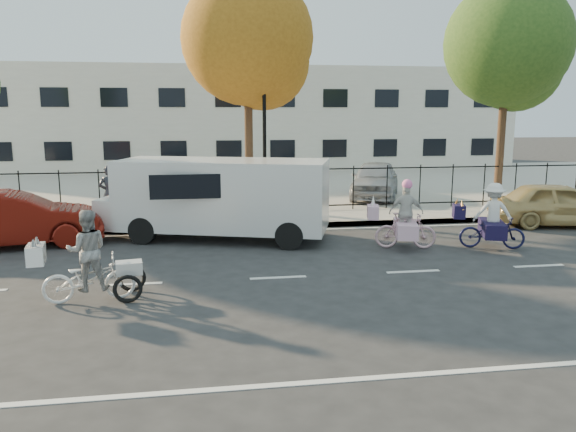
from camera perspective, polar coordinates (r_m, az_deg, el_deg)
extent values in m
plane|color=#333334|center=(11.95, -1.02, -6.30)|extent=(120.00, 120.00, 0.00)
cube|color=#A8A399|center=(16.80, -3.36, -1.10)|extent=(60.00, 0.10, 0.15)
cube|color=#A8A399|center=(17.82, -3.68, -0.42)|extent=(60.00, 2.20, 0.15)
cube|color=#A8A399|center=(26.59, -5.42, 3.20)|extent=(60.00, 15.60, 0.15)
cube|color=silver|center=(36.36, -6.47, 9.77)|extent=(34.00, 10.00, 6.00)
cylinder|color=black|center=(18.29, -2.39, 6.44)|extent=(0.12, 0.12, 4.00)
sphere|color=white|center=(18.26, -2.44, 13.18)|extent=(0.36, 0.36, 0.36)
cylinder|color=black|center=(18.30, -10.80, 2.80)|extent=(0.06, 0.06, 1.80)
cylinder|color=black|center=(18.29, -8.61, 2.86)|extent=(0.06, 0.06, 1.80)
cube|color=#59140F|center=(18.22, -9.77, 4.70)|extent=(0.85, 0.04, 0.60)
imported|color=white|center=(11.04, -19.55, -6.00)|extent=(1.71, 0.81, 0.86)
imported|color=silver|center=(10.91, -19.73, -3.31)|extent=(0.81, 0.68, 1.51)
cube|color=white|center=(10.98, -24.23, -3.57)|extent=(0.36, 0.56, 0.35)
cone|color=white|center=(11.04, -24.16, -2.27)|extent=(0.13, 0.13, 0.17)
cone|color=white|center=(10.83, -24.48, -2.54)|extent=(0.13, 0.13, 0.17)
torus|color=black|center=(10.76, -15.97, -7.14)|extent=(0.54, 0.16, 0.54)
torus|color=black|center=(11.40, -15.57, -6.12)|extent=(0.54, 0.16, 0.54)
cube|color=white|center=(10.99, -15.84, -5.09)|extent=(0.52, 0.40, 0.24)
imported|color=beige|center=(14.67, 11.85, -1.46)|extent=(1.61, 0.80, 0.93)
imported|color=silver|center=(14.58, 11.92, 0.36)|extent=(0.92, 0.56, 1.47)
cube|color=#D8A4BE|center=(14.51, 8.62, 0.39)|extent=(0.40, 0.56, 0.34)
cone|color=silver|center=(14.46, 8.66, 1.55)|extent=(0.11, 0.11, 0.30)
cube|color=#D8A4BE|center=(14.66, 11.85, -1.28)|extent=(0.79, 1.30, 0.37)
sphere|color=pink|center=(14.47, 12.02, 3.17)|extent=(0.26, 0.26, 0.26)
imported|color=#101236|center=(15.30, 20.01, -1.54)|extent=(1.71, 1.04, 0.85)
imported|color=white|center=(15.21, 20.13, 0.39)|extent=(1.08, 0.83, 1.48)
cube|color=black|center=(15.07, 16.96, 0.47)|extent=(0.43, 0.58, 0.34)
cone|color=gold|center=(15.20, 16.73, 1.28)|extent=(0.11, 0.22, 0.30)
cone|color=gold|center=(14.89, 17.28, 1.07)|extent=(0.11, 0.22, 0.30)
cube|color=black|center=(15.28, 20.03, -1.20)|extent=(0.88, 1.33, 0.38)
cube|color=white|center=(15.40, -6.59, 2.21)|extent=(5.97, 3.69, 1.87)
cube|color=white|center=(15.67, -17.81, -0.01)|extent=(1.11, 2.09, 0.83)
cylinder|color=black|center=(14.71, -14.07, -1.93)|extent=(0.77, 0.48, 0.73)
cylinder|color=black|center=(16.49, -13.52, -0.57)|extent=(0.77, 0.48, 0.73)
cylinder|color=black|center=(14.86, 1.25, -1.48)|extent=(0.77, 0.48, 0.73)
cylinder|color=black|center=(16.63, 0.15, -0.18)|extent=(0.77, 0.48, 0.73)
imported|color=#5F120A|center=(16.11, -26.09, -0.32)|extent=(4.60, 2.37, 1.44)
imported|color=tan|center=(19.05, 25.82, 1.09)|extent=(4.24, 2.45, 1.36)
imported|color=black|center=(17.71, -17.62, 2.15)|extent=(0.65, 0.43, 1.75)
imported|color=white|center=(22.90, -11.71, 3.79)|extent=(3.52, 5.45, 1.40)
imported|color=#A1A3A9|center=(22.18, 8.85, 3.71)|extent=(3.11, 4.53, 1.43)
cylinder|color=#442D1D|center=(19.26, -4.00, 7.81)|extent=(0.28, 0.28, 5.09)
sphere|color=#9F6219|center=(19.38, -4.14, 17.53)|extent=(4.37, 4.37, 4.37)
sphere|color=#9F6219|center=(19.55, -2.64, 15.34)|extent=(3.20, 3.20, 3.20)
cylinder|color=#442D1D|center=(21.42, 20.82, 7.35)|extent=(0.28, 0.28, 5.03)
sphere|color=#385B1E|center=(21.52, 21.40, 15.97)|extent=(4.31, 4.31, 4.31)
sphere|color=#385B1E|center=(21.87, 22.17, 13.92)|extent=(3.16, 3.16, 3.16)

